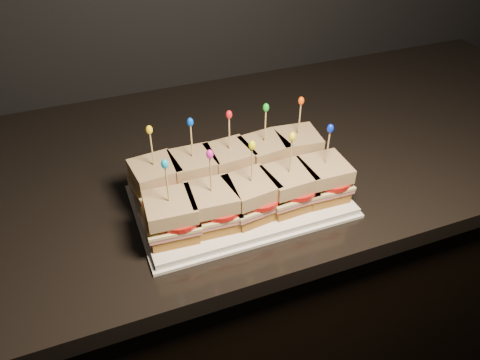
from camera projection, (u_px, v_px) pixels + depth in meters
name	position (u px, v px, depth m)	size (l,w,h in m)	color
cabinet	(126.00, 321.00, 1.26)	(2.55, 0.71, 0.87)	black
granite_slab	(94.00, 188.00, 0.98)	(2.59, 0.75, 0.04)	black
platter	(240.00, 199.00, 0.91)	(0.39, 0.24, 0.02)	white
platter_rim	(240.00, 201.00, 0.91)	(0.40, 0.25, 0.01)	white
sandwich_0_bread_bot	(158.00, 191.00, 0.90)	(0.08, 0.08, 0.02)	brown
sandwich_0_ham	(157.00, 185.00, 0.89)	(0.09, 0.09, 0.01)	#C96C62
sandwich_0_cheese	(156.00, 182.00, 0.88)	(0.09, 0.09, 0.01)	beige
sandwich_0_tomato	(163.00, 179.00, 0.88)	(0.08, 0.08, 0.01)	red
sandwich_0_bread_top	(155.00, 171.00, 0.87)	(0.08, 0.08, 0.03)	brown
sandwich_0_pick	(152.00, 151.00, 0.84)	(0.00, 0.00, 0.09)	tan
sandwich_0_frill	(149.00, 130.00, 0.81)	(0.01, 0.01, 0.02)	yellow
sandwich_1_bread_bot	(195.00, 183.00, 0.92)	(0.08, 0.08, 0.02)	brown
sandwich_1_ham	(194.00, 177.00, 0.91)	(0.09, 0.09, 0.01)	#C96C62
sandwich_1_cheese	(194.00, 174.00, 0.90)	(0.09, 0.09, 0.01)	beige
sandwich_1_tomato	(201.00, 171.00, 0.90)	(0.08, 0.08, 0.01)	red
sandwich_1_bread_top	(193.00, 163.00, 0.89)	(0.08, 0.08, 0.03)	brown
sandwich_1_pick	(192.00, 143.00, 0.86)	(0.00, 0.00, 0.09)	tan
sandwich_1_frill	(190.00, 122.00, 0.83)	(0.01, 0.01, 0.02)	blue
sandwich_2_bread_bot	(230.00, 175.00, 0.94)	(0.08, 0.08, 0.02)	brown
sandwich_2_ham	(230.00, 169.00, 0.93)	(0.09, 0.09, 0.01)	#C96C62
sandwich_2_cheese	(230.00, 166.00, 0.93)	(0.09, 0.09, 0.01)	beige
sandwich_2_tomato	(237.00, 163.00, 0.92)	(0.08, 0.08, 0.01)	red
sandwich_2_bread_top	(230.00, 155.00, 0.91)	(0.08, 0.08, 0.03)	brown
sandwich_2_pick	(229.00, 136.00, 0.88)	(0.00, 0.00, 0.09)	tan
sandwich_2_frill	(229.00, 115.00, 0.86)	(0.01, 0.01, 0.02)	red
sandwich_3_bread_bot	(264.00, 167.00, 0.96)	(0.08, 0.08, 0.02)	brown
sandwich_3_ham	(264.00, 161.00, 0.95)	(0.09, 0.09, 0.01)	#C96C62
sandwich_3_cheese	(264.00, 158.00, 0.95)	(0.09, 0.09, 0.01)	beige
sandwich_3_tomato	(271.00, 155.00, 0.94)	(0.08, 0.08, 0.01)	red
sandwich_3_bread_top	(264.00, 147.00, 0.93)	(0.08, 0.08, 0.03)	brown
sandwich_3_pick	(265.00, 128.00, 0.90)	(0.00, 0.00, 0.09)	tan
sandwich_3_frill	(266.00, 107.00, 0.88)	(0.01, 0.01, 0.02)	green
sandwich_4_bread_bot	(296.00, 159.00, 0.98)	(0.08, 0.08, 0.02)	brown
sandwich_4_ham	(297.00, 153.00, 0.97)	(0.09, 0.09, 0.01)	#C96C62
sandwich_4_cheese	(297.00, 151.00, 0.97)	(0.09, 0.09, 0.01)	beige
sandwich_4_tomato	(304.00, 148.00, 0.96)	(0.08, 0.08, 0.01)	red
sandwich_4_bread_top	(298.00, 140.00, 0.95)	(0.08, 0.08, 0.03)	brown
sandwich_4_pick	(299.00, 121.00, 0.93)	(0.00, 0.00, 0.09)	tan
sandwich_4_frill	(301.00, 101.00, 0.90)	(0.01, 0.01, 0.02)	#EE4709
sandwich_5_bread_bot	(172.00, 228.00, 0.81)	(0.08, 0.08, 0.02)	brown
sandwich_5_ham	(172.00, 222.00, 0.80)	(0.09, 0.09, 0.01)	#C96C62
sandwich_5_cheese	(171.00, 219.00, 0.80)	(0.09, 0.09, 0.01)	beige
sandwich_5_tomato	(179.00, 216.00, 0.80)	(0.08, 0.08, 0.01)	red
sandwich_5_bread_top	(170.00, 207.00, 0.78)	(0.08, 0.08, 0.03)	brown
sandwich_5_pick	(167.00, 187.00, 0.76)	(0.00, 0.00, 0.09)	tan
sandwich_5_frill	(165.00, 164.00, 0.73)	(0.01, 0.01, 0.02)	#0E9ECB
sandwich_6_bread_bot	(213.00, 218.00, 0.84)	(0.08, 0.08, 0.02)	brown
sandwich_6_ham	(212.00, 212.00, 0.83)	(0.09, 0.09, 0.01)	#C96C62
sandwich_6_cheese	(212.00, 209.00, 0.82)	(0.09, 0.09, 0.01)	beige
sandwich_6_tomato	(220.00, 206.00, 0.82)	(0.08, 0.08, 0.01)	red
sandwich_6_bread_top	(212.00, 197.00, 0.81)	(0.08, 0.08, 0.03)	brown
sandwich_6_pick	(211.00, 177.00, 0.78)	(0.00, 0.00, 0.09)	tan
sandwich_6_frill	(210.00, 154.00, 0.75)	(0.01, 0.01, 0.02)	#D31EA1
sandwich_7_bread_bot	(251.00, 208.00, 0.86)	(0.08, 0.08, 0.02)	brown
sandwich_7_ham	(251.00, 202.00, 0.85)	(0.09, 0.09, 0.01)	#C96C62
sandwich_7_cheese	(251.00, 199.00, 0.84)	(0.09, 0.09, 0.01)	beige
sandwich_7_tomato	(259.00, 196.00, 0.84)	(0.08, 0.08, 0.01)	red
sandwich_7_bread_top	(251.00, 187.00, 0.83)	(0.08, 0.08, 0.03)	brown
sandwich_7_pick	(252.00, 167.00, 0.80)	(0.00, 0.00, 0.09)	tan
sandwich_7_frill	(252.00, 145.00, 0.77)	(0.01, 0.01, 0.02)	#E2EE0A
sandwich_8_bread_bot	(287.00, 199.00, 0.88)	(0.08, 0.08, 0.02)	brown
sandwich_8_ham	(288.00, 193.00, 0.87)	(0.09, 0.09, 0.01)	#C96C62
sandwich_8_cheese	(288.00, 190.00, 0.86)	(0.09, 0.09, 0.01)	beige
sandwich_8_tomato	(296.00, 187.00, 0.86)	(0.08, 0.08, 0.01)	red
sandwich_8_bread_top	(289.00, 178.00, 0.85)	(0.08, 0.08, 0.03)	brown
sandwich_8_pick	(291.00, 158.00, 0.82)	(0.00, 0.00, 0.09)	tan
sandwich_8_frill	(292.00, 137.00, 0.80)	(0.01, 0.01, 0.02)	yellow
sandwich_9_bread_bot	(322.00, 190.00, 0.90)	(0.08, 0.08, 0.02)	brown
sandwich_9_ham	(323.00, 184.00, 0.89)	(0.09, 0.09, 0.01)	#C96C62
sandwich_9_cheese	(323.00, 181.00, 0.89)	(0.09, 0.09, 0.01)	beige
sandwich_9_tomato	(331.00, 178.00, 0.88)	(0.08, 0.08, 0.01)	red
sandwich_9_bread_top	(325.00, 170.00, 0.87)	(0.08, 0.08, 0.03)	brown
sandwich_9_pick	(327.00, 150.00, 0.84)	(0.00, 0.00, 0.09)	tan
sandwich_9_frill	(330.00, 128.00, 0.82)	(0.01, 0.01, 0.02)	#0521E1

